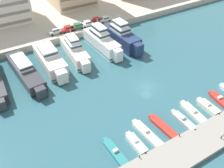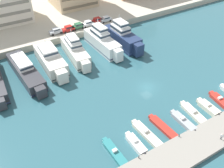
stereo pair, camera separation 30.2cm
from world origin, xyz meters
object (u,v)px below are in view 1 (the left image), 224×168
at_px(motorboat_teal_far_left, 116,154).
at_px(motorboat_cream_center_right, 195,114).
at_px(yacht_navy_mid_right, 122,37).
at_px(motorboat_grey_center, 183,121).
at_px(yacht_charcoal_mid_left, 25,71).
at_px(car_white_center_right, 105,19).
at_px(yacht_white_center_right, 102,41).
at_px(car_white_center_left, 87,23).
at_px(motorboat_white_left, 136,144).
at_px(car_red_center, 96,20).
at_px(yacht_ivory_center_left, 50,60).
at_px(motorboat_cream_mid_left, 147,134).
at_px(motorboat_red_center_left, 163,127).
at_px(motorboat_red_right, 220,100).
at_px(pedestrian_mid_deck, 222,135).
at_px(yacht_ivory_center, 75,51).
at_px(car_red_left, 68,29).
at_px(car_silver_far_left, 55,31).
at_px(car_green_mid_left, 77,26).

distance_m(motorboat_teal_far_left, motorboat_cream_center_right, 19.71).
distance_m(yacht_navy_mid_right, motorboat_grey_center, 34.04).
bearing_deg(motorboat_teal_far_left, yacht_charcoal_mid_left, 102.87).
bearing_deg(car_white_center_right, yacht_white_center_right, -123.53).
xyz_separation_m(motorboat_grey_center, car_white_center_left, (1.12, 46.48, 2.57)).
distance_m(yacht_white_center_right, motorboat_teal_far_left, 37.79).
xyz_separation_m(motorboat_white_left, car_red_center, (16.57, 46.89, 2.51)).
height_order(yacht_ivory_center_left, motorboat_white_left, yacht_ivory_center_left).
distance_m(motorboat_cream_mid_left, motorboat_red_center_left, 3.96).
xyz_separation_m(motorboat_grey_center, motorboat_red_right, (11.72, 0.52, -0.05)).
distance_m(yacht_charcoal_mid_left, motorboat_teal_far_left, 32.93).
distance_m(car_red_center, pedestrian_mid_deck, 54.53).
bearing_deg(yacht_ivory_center, car_red_center, 43.50).
xyz_separation_m(motorboat_teal_far_left, car_white_center_left, (17.29, 46.24, 2.63)).
bearing_deg(motorboat_red_right, car_white_center_right, 94.82).
bearing_deg(car_red_left, motorboat_white_left, -97.31).
bearing_deg(yacht_white_center_right, motorboat_red_right, -70.69).
height_order(yacht_ivory_center, car_white_center_left, yacht_ivory_center).
bearing_deg(motorboat_white_left, motorboat_red_center_left, 5.06).
height_order(motorboat_red_right, car_red_center, car_red_center).
height_order(motorboat_white_left, motorboat_red_right, motorboat_white_left).
xyz_separation_m(motorboat_red_center_left, motorboat_red_right, (16.30, -0.34, 0.05)).
bearing_deg(motorboat_red_right, car_red_left, 110.98).
bearing_deg(motorboat_red_right, yacht_white_center_right, 109.31).
relative_size(motorboat_cream_center_right, motorboat_red_right, 1.40).
bearing_deg(motorboat_cream_center_right, car_silver_far_left, 105.93).
xyz_separation_m(motorboat_cream_mid_left, car_red_center, (13.33, 46.10, 2.60)).
bearing_deg(motorboat_grey_center, car_white_center_right, 80.41).
distance_m(motorboat_white_left, motorboat_red_center_left, 7.22).
distance_m(yacht_navy_mid_right, car_white_center_right, 13.18).
distance_m(yacht_charcoal_mid_left, car_red_left, 22.59).
bearing_deg(pedestrian_mid_deck, motorboat_white_left, 152.22).
bearing_deg(car_green_mid_left, motorboat_cream_center_right, -82.66).
xyz_separation_m(motorboat_white_left, car_green_mid_left, (9.33, 46.28, 2.51)).
xyz_separation_m(yacht_ivory_center, motorboat_red_center_left, (4.41, -33.18, -1.92)).
bearing_deg(motorboat_grey_center, motorboat_cream_mid_left, 173.22).
xyz_separation_m(car_red_center, car_white_center_right, (3.06, -0.66, 0.00)).
relative_size(yacht_navy_mid_right, motorboat_cream_center_right, 1.93).
bearing_deg(motorboat_cream_center_right, motorboat_grey_center, -177.93).
height_order(yacht_navy_mid_right, motorboat_cream_mid_left, yacht_navy_mid_right).
bearing_deg(motorboat_red_center_left, yacht_navy_mid_right, 71.41).
bearing_deg(car_green_mid_left, pedestrian_mid_deck, -84.64).
relative_size(car_white_center_left, car_red_center, 1.00).
height_order(motorboat_red_center_left, car_red_left, car_red_left).
relative_size(motorboat_grey_center, car_white_center_left, 1.65).
height_order(yacht_charcoal_mid_left, car_silver_far_left, yacht_charcoal_mid_left).
distance_m(motorboat_white_left, motorboat_cream_mid_left, 3.34).
bearing_deg(pedestrian_mid_deck, car_silver_far_left, 102.90).
height_order(car_white_center_left, car_red_center, same).
bearing_deg(car_white_center_left, yacht_ivory_center_left, -143.09).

